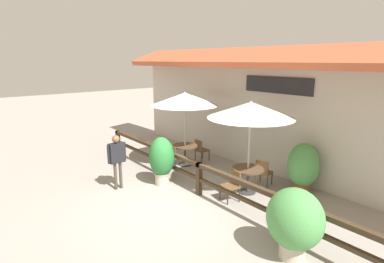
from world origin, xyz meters
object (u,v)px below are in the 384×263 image
patio_umbrella_middle (251,110)px  chair_middle_wallside (263,172)px  patio_umbrella_near (185,99)px  dining_table_near (185,149)px  dining_table_middle (248,173)px  potted_plant_broad_leaf (295,221)px  pedestrian (117,155)px  potted_plant_entrance_palm (303,167)px  potted_plant_small_flowering (162,159)px  chair_near_streetside (170,157)px  chair_near_wallside (201,149)px  chair_middle_streetside (232,184)px

patio_umbrella_middle → chair_middle_wallside: patio_umbrella_middle is taller
patio_umbrella_near → dining_table_near: 1.84m
dining_table_middle → potted_plant_broad_leaf: (2.52, -1.63, 0.20)m
pedestrian → potted_plant_entrance_palm: bearing=138.7°
potted_plant_small_flowering → potted_plant_entrance_palm: potted_plant_small_flowering is taller
chair_near_streetside → chair_near_wallside: bearing=98.3°
dining_table_middle → chair_middle_wallside: chair_middle_wallside is taller
potted_plant_broad_leaf → potted_plant_small_flowering: potted_plant_small_flowering is taller
chair_middle_wallside → chair_near_streetside: bearing=10.0°
chair_middle_streetside → potted_plant_small_flowering: potted_plant_small_flowering is taller
patio_umbrella_near → chair_near_streetside: 2.10m
dining_table_near → pedestrian: bearing=-82.2°
chair_near_wallside → dining_table_middle: size_ratio=0.92×
dining_table_middle → potted_plant_small_flowering: (-2.06, -1.59, 0.24)m
dining_table_near → potted_plant_small_flowering: (0.96, -1.66, 0.24)m
dining_table_middle → potted_plant_broad_leaf: 3.01m
patio_umbrella_near → dining_table_middle: 3.54m
chair_near_wallside → chair_near_streetside: bearing=91.3°
chair_middle_streetside → pedestrian: size_ratio=0.51×
patio_umbrella_middle → dining_table_middle: bearing=63.4°
patio_umbrella_middle → potted_plant_entrance_palm: patio_umbrella_middle is taller
potted_plant_small_flowering → pedestrian: size_ratio=0.91×
dining_table_near → potted_plant_broad_leaf: potted_plant_broad_leaf is taller
chair_near_wallside → patio_umbrella_middle: (2.97, -0.79, 1.97)m
patio_umbrella_near → chair_near_streetside: size_ratio=3.20×
dining_table_middle → potted_plant_small_flowering: potted_plant_small_flowering is taller
chair_near_wallside → chair_middle_streetside: bearing=155.0°
patio_umbrella_middle → chair_near_wallside: bearing=165.0°
potted_plant_broad_leaf → pedestrian: size_ratio=0.87×
chair_middle_wallside → chair_middle_streetside: bearing=77.2°
patio_umbrella_near → potted_plant_small_flowering: (0.96, -1.66, -1.60)m
chair_near_wallside → chair_middle_wallside: same height
pedestrian → chair_near_streetside: bearing=-170.9°
patio_umbrella_near → chair_middle_streetside: patio_umbrella_near is taller
dining_table_near → potted_plant_broad_leaf: (5.54, -1.70, 0.20)m
patio_umbrella_near → chair_near_streetside: bearing=-86.6°
patio_umbrella_near → pedestrian: patio_umbrella_near is taller
patio_umbrella_middle → potted_plant_broad_leaf: (2.52, -1.63, -1.64)m
dining_table_middle → pedestrian: bearing=-133.4°
potted_plant_broad_leaf → potted_plant_entrance_palm: (-1.57, 2.95, -0.04)m
chair_near_wallside → potted_plant_small_flowering: size_ratio=0.56×
patio_umbrella_near → chair_near_wallside: bearing=86.2°
chair_near_streetside → chair_middle_wallside: 3.29m
chair_near_streetside → dining_table_middle: 3.05m
patio_umbrella_near → potted_plant_small_flowering: 2.50m
chair_middle_wallside → potted_plant_entrance_palm: 1.16m
chair_near_streetside → patio_umbrella_middle: 3.63m
chair_near_streetside → chair_middle_streetside: bearing=7.3°
chair_middle_wallside → pedestrian: size_ratio=0.51×
patio_umbrella_middle → potted_plant_small_flowering: (-2.06, -1.59, -1.60)m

